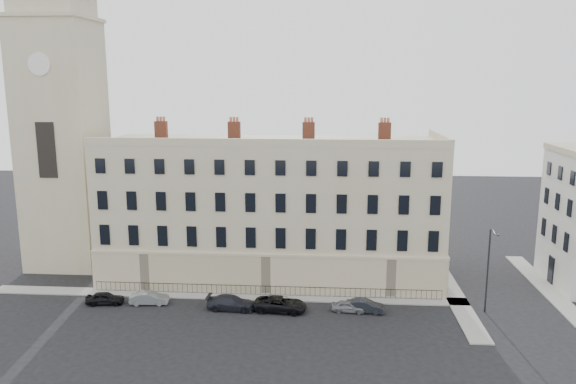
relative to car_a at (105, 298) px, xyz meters
name	(u,v)px	position (x,y,z in m)	size (l,w,h in m)	color
ground	(325,320)	(21.28, -2.12, -0.61)	(160.00, 160.00, 0.00)	black
terrace	(272,209)	(15.32, 9.85, 6.88)	(36.22, 12.22, 17.00)	#BCB18B
church_tower	(61,105)	(-8.72, 11.88, 18.05)	(8.00, 8.13, 44.00)	#BCB18B
pavement_terrace	(226,296)	(11.28, 2.88, -0.55)	(48.00, 2.00, 0.12)	gray
pavement_east_return	(451,291)	(34.28, 5.88, -0.55)	(2.00, 24.00, 0.12)	gray
pavement_adjacent	(544,286)	(44.28, 7.88, -0.55)	(2.00, 20.00, 0.12)	gray
railings	(265,291)	(15.28, 3.28, -0.06)	(35.00, 0.04, 0.96)	black
car_a	(105,298)	(0.00, 0.00, 0.00)	(1.45, 3.59, 1.22)	black
car_b	(149,298)	(4.28, 0.33, 0.00)	(1.30, 3.73, 1.23)	slate
car_c	(231,303)	(12.43, -0.36, 0.06)	(1.89, 4.65, 1.35)	black
car_d	(280,304)	(17.12, -0.41, 0.08)	(2.28, 4.95, 1.38)	black
car_e	(348,306)	(23.49, -0.11, -0.08)	(1.26, 3.13, 1.07)	gray
car_f	(365,306)	(25.06, -0.05, -0.01)	(1.28, 3.67, 1.21)	black
streetlamp	(488,267)	(36.30, 0.68, 3.85)	(0.46, 1.73, 8.05)	#27282B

